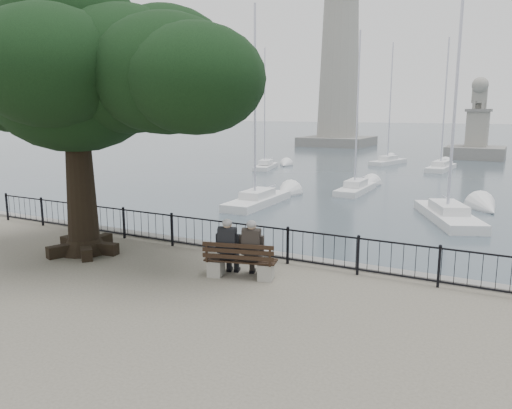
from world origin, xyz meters
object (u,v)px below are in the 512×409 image
Objects in this scene: bench at (240,265)px; lighthouse at (340,59)px; person_left at (229,249)px; tree at (96,70)px; lion_monument at (477,138)px; person_right at (253,251)px.

bench is 64.82m from lighthouse.
person_left is 64.65m from lighthouse.
tree is at bearing -179.30° from bench.
bench is at bearing 0.70° from tree.
person_right is at bearing -91.53° from lion_monument.
person_right is (0.27, 0.18, 0.37)m from bench.
tree is (-4.83, -0.24, 4.62)m from person_right.
person_left is (-0.34, 0.02, 0.37)m from bench.
lion_monument reaches higher than person_right.
tree reaches higher than bench.
person_right is 48.93m from lion_monument.
person_left is 0.05× the size of lighthouse.
bench is 49.12m from lion_monument.
lion_monument is at bearing 82.88° from tree.
person_left is 6.26m from tree.
lion_monument reaches higher than person_left.
person_left is 0.16× the size of tree.
bench is 1.25× the size of person_left.
lion_monument is at bearing -31.10° from lighthouse.
person_right is at bearing 14.66° from person_left.
tree is 0.34× the size of lighthouse.
person_right is 64.67m from lighthouse.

